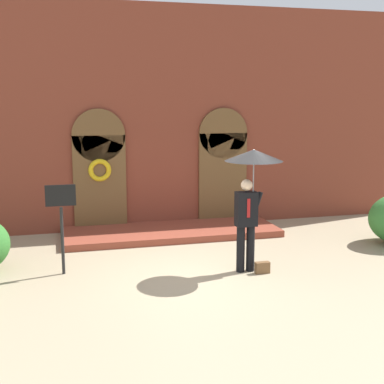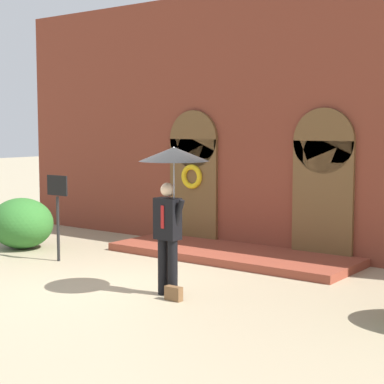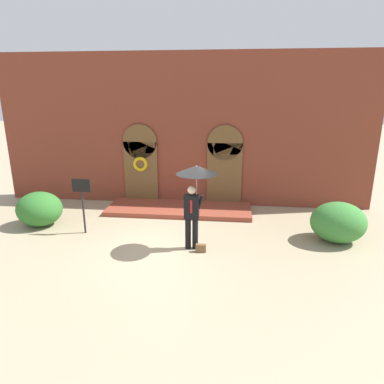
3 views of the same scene
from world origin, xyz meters
The scene contains 7 objects.
ground_plane centered at (0.00, 0.00, 0.00)m, with size 80.00×80.00×0.00m, color tan.
building_facade centered at (0.00, 4.15, 2.68)m, with size 14.00×2.30×5.60m.
person_with_umbrella centered at (0.90, 0.00, 1.91)m, with size 1.10×1.10×2.36m.
handbag centered at (1.07, -0.20, 0.11)m, with size 0.28×0.12×0.22m, color brown.
sign_post centered at (-2.60, 0.73, 1.16)m, with size 0.56×0.06×1.72m.
shrub_left centered at (-4.29, 1.17, 0.56)m, with size 1.45×1.33×1.12m, color #2D6B28.
shrub_right centered at (4.95, 0.94, 0.59)m, with size 1.56×1.36×1.18m, color #387A33.
Camera 3 is at (1.77, -8.67, 4.21)m, focal length 32.00 mm.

